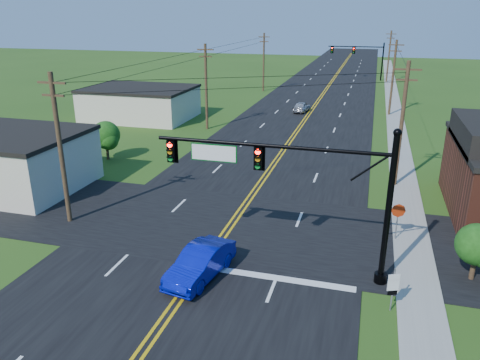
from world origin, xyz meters
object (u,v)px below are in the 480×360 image
(route_sign, at_px, (393,286))
(stop_sign, at_px, (398,214))
(signal_mast_main, at_px, (290,180))
(blue_car, at_px, (200,264))
(signal_mast_far, at_px, (359,55))

(route_sign, xyz_separation_m, stop_sign, (0.38, 6.96, 0.38))
(signal_mast_main, bearing_deg, route_sign, -23.86)
(stop_sign, bearing_deg, blue_car, -153.54)
(signal_mast_far, bearing_deg, signal_mast_main, -90.08)
(signal_mast_far, relative_size, blue_car, 2.40)
(signal_mast_main, bearing_deg, signal_mast_far, 89.92)
(signal_mast_main, height_order, signal_mast_far, same)
(signal_mast_far, xyz_separation_m, stop_sign, (5.16, -67.20, -2.97))
(signal_mast_main, distance_m, blue_car, 5.87)
(signal_mast_far, distance_m, route_sign, 74.39)
(blue_car, relative_size, stop_sign, 2.09)
(signal_mast_main, distance_m, signal_mast_far, 72.00)
(signal_mast_far, xyz_separation_m, blue_car, (-3.98, -73.87, -3.79))
(blue_car, height_order, stop_sign, stop_sign)
(blue_car, bearing_deg, signal_mast_far, 96.91)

